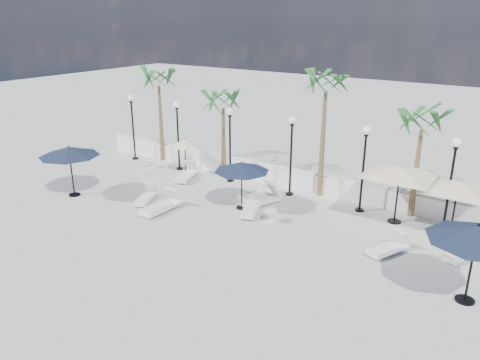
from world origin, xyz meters
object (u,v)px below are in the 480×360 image
Objects in this scene: lounger_4 at (251,208)px; parasol_cream_sq_a at (401,166)px; lounger_2 at (146,197)px; lounger_7 at (460,252)px; lounger_6 at (388,248)px; parasol_cream_sq_b at (459,182)px; parasol_navy_mid at (242,167)px; lounger_5 at (261,199)px; lounger_1 at (161,206)px; parasol_navy_right at (477,234)px; parasol_navy_left at (69,152)px; lounger_3 at (258,193)px; lounger_0 at (187,175)px; parasol_cream_small at (185,143)px.

parasol_cream_sq_a reaches higher than lounger_4.
lounger_2 is 1.00× the size of lounger_7.
parasol_cream_sq_b is (1.57, 2.84, 2.03)m from lounger_6.
parasol_navy_mid is (-6.75, 0.48, 1.71)m from lounger_6.
parasol_cream_sq_a is (5.63, 1.52, 2.20)m from lounger_5.
parasol_navy_mid reaches higher than lounger_5.
lounger_7 is 9.15m from parasol_navy_mid.
parasol_navy_right is at bearing 1.58° from lounger_1.
lounger_7 is 0.63× the size of parasol_navy_left.
lounger_5 is 0.42× the size of parasol_cream_sq_b.
lounger_5 is at bearing -166.69° from lounger_7.
lounger_3 is at bearing -172.42° from lounger_6.
lounger_2 is 0.85× the size of lounger_3.
lounger_0 is 0.84× the size of parasol_navy_mid.
parasol_cream_sq_b reaches higher than lounger_1.
parasol_cream_small is (-0.70, 0.76, 1.44)m from lounger_0.
parasol_navy_mid is at bearing 167.32° from parasol_navy_right.
lounger_2 is at bearing 21.45° from parasol_navy_left.
lounger_4 is at bearing -6.03° from lounger_2.
parasol_cream_sq_b is (7.84, 1.52, 2.00)m from lounger_5.
parasol_navy_right is at bearing 3.96° from lounger_5.
parasol_navy_mid is at bearing -161.27° from lounger_7.
parasol_navy_right is (0.67, -2.82, 2.05)m from lounger_7.
lounger_6 is at bearing -31.02° from lounger_0.
parasol_navy_right is 5.74m from parasol_cream_sq_a.
parasol_navy_mid is 6.58m from parasol_cream_sq_a.
parasol_cream_sq_a is at bearing -16.56° from lounger_0.
parasol_cream_small is (-11.40, -0.00, -0.76)m from parasol_cream_sq_a.
lounger_1 is 0.76× the size of parasol_navy_left.
lounger_4 is at bearing -23.81° from parasol_cream_small.
lounger_2 is 4.63m from parasol_cream_small.
lounger_4 reaches higher than lounger_2.
parasol_cream_sq_a reaches higher than lounger_1.
lounger_0 is at bearing -166.42° from lounger_5.
parasol_navy_right is at bearing -33.02° from lounger_4.
parasol_navy_right is at bearing -73.79° from parasol_cream_sq_b.
lounger_0 is 1.77m from parasol_cream_small.
parasol_navy_right is (12.37, 0.13, 2.00)m from lounger_1.
lounger_3 is 9.05m from lounger_7.
lounger_5 is 0.83× the size of parasol_navy_mid.
lounger_1 is 10.23m from parasol_cream_sq_a.
lounger_4 is at bearing -159.21° from lounger_7.
lounger_1 is at bearing -42.31° from lounger_2.
lounger_4 is at bearing 32.23° from lounger_1.
parasol_navy_left is 6.03m from parasol_cream_small.
parasol_navy_mid is at bearing 23.09° from parasol_navy_left.
parasol_cream_sq_a reaches higher than parasol_navy_mid.
lounger_7 is 0.72× the size of parasol_navy_mid.
lounger_2 is at bearing -157.54° from parasol_cream_sq_a.
lounger_1 reaches higher than lounger_2.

